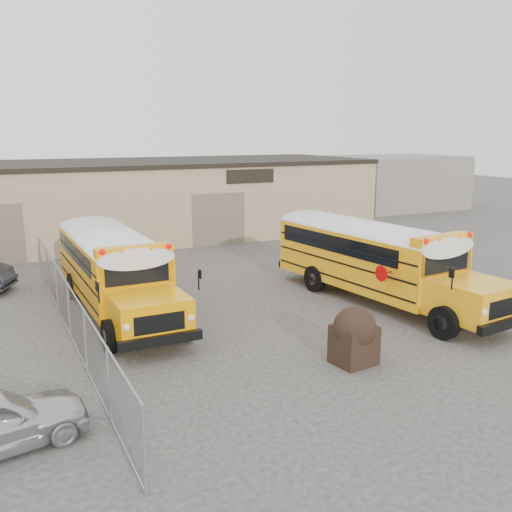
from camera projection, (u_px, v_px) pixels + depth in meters
name	position (u px, v px, depth m)	size (l,w,h in m)	color
ground	(281.00, 338.00, 18.09)	(120.00, 120.00, 0.00)	#383633
warehouse	(128.00, 199.00, 35.16)	(30.20, 10.20, 4.67)	#9D7F61
chainlink_fence	(69.00, 310.00, 17.98)	(0.07, 18.07, 1.81)	gray
distant_building_right	(395.00, 182.00, 48.95)	(10.00, 8.00, 4.40)	gray
school_bus_left	(83.00, 237.00, 26.04)	(2.77, 10.15, 2.96)	#FF9E02
school_bus_right	(281.00, 231.00, 27.14)	(3.75, 10.73, 3.08)	#FEA812
tarp_bundle	(354.00, 335.00, 15.97)	(1.22, 1.22, 1.66)	black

